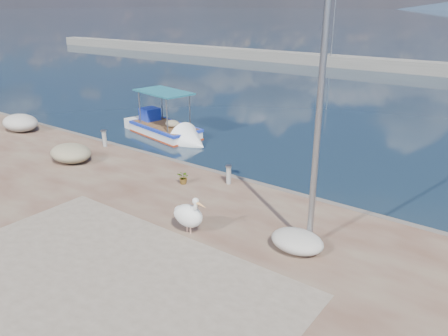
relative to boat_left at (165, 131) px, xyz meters
The scene contains 12 objects.
ground 11.57m from the boat_left, 48.90° to the right, with size 1400.00×1400.00×0.00m, color #162635.
quay_patch 14.54m from the boat_left, 53.71° to the right, with size 9.00×7.00×0.01m, color gray.
breakwater 32.19m from the boat_left, 76.34° to the left, with size 120.00×2.20×7.50m.
boat_left is the anchor object (origin of this frame).
pelican 11.81m from the boat_left, 42.65° to the right, with size 1.24×0.69×1.19m.
lamp_post 13.86m from the boat_left, 29.30° to the right, with size 0.44×0.96×7.00m.
bollard_near 8.64m from the boat_left, 30.61° to the right, with size 0.23×0.23×0.69m.
bollard_far 4.26m from the boat_left, 85.77° to the right, with size 0.25×0.25×0.77m.
potted_plant 8.18m from the boat_left, 41.15° to the right, with size 0.45×0.39×0.50m, color #33722D.
net_pile_a 7.28m from the boat_left, 135.75° to the right, with size 2.07×1.51×0.85m, color #B8B3AA.
net_pile_b 6.43m from the boat_left, 82.32° to the right, with size 1.87×1.46×0.73m, color tan.
net_pile_d 13.50m from the boat_left, 31.23° to the right, with size 1.43×1.07×0.54m, color #B8B3AA.
Camera 1 is at (8.35, -7.42, 6.57)m, focal length 35.00 mm.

